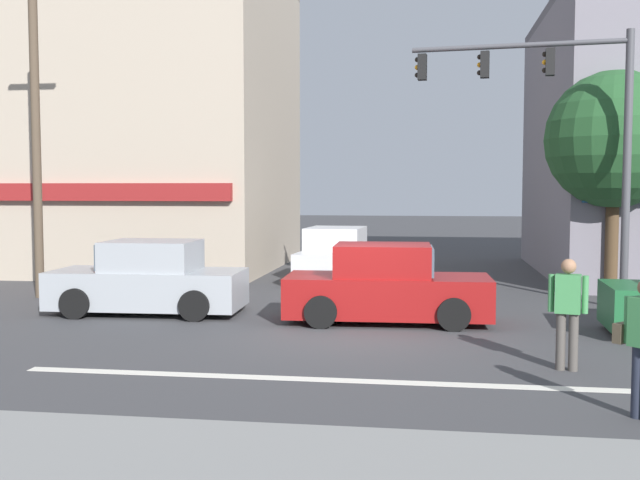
{
  "coord_description": "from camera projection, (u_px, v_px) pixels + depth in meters",
  "views": [
    {
      "loc": [
        1.4,
        -13.82,
        2.71
      ],
      "look_at": [
        -0.91,
        2.0,
        1.6
      ],
      "focal_mm": 42.0,
      "sensor_mm": 36.0,
      "label": 1
    }
  ],
  "objects": [
    {
      "name": "sedan_parked_curbside",
      "position": [
        387.0,
        287.0,
        15.12
      ],
      "size": [
        4.16,
        1.99,
        1.58
      ],
      "color": "maroon",
      "rests_on": "ground"
    },
    {
      "name": "sedan_approaching_near",
      "position": [
        149.0,
        281.0,
        16.17
      ],
      "size": [
        4.15,
        1.98,
        1.58
      ],
      "color": "#999EA3",
      "rests_on": "ground"
    },
    {
      "name": "traffic_light_mast",
      "position": [
        566.0,
        117.0,
        16.85
      ],
      "size": [
        4.87,
        0.72,
        6.2
      ],
      "color": "#47474C",
      "rests_on": "ground"
    },
    {
      "name": "building_left_block",
      "position": [
        86.0,
        119.0,
        25.96
      ],
      "size": [
        13.55,
        9.24,
        10.2
      ],
      "color": "tan",
      "rests_on": "ground"
    },
    {
      "name": "utility_pole_near_left",
      "position": [
        36.0,
        129.0,
        18.28
      ],
      "size": [
        1.4,
        0.22,
        8.02
      ],
      "color": "brown",
      "rests_on": "ground"
    },
    {
      "name": "pedestrian_mid_crossing",
      "position": [
        568.0,
        307.0,
        11.07
      ],
      "size": [
        0.56,
        0.3,
        1.67
      ],
      "color": "#4C4742",
      "rests_on": "ground"
    },
    {
      "name": "lane_marking_stripe",
      "position": [
        327.0,
        380.0,
        10.57
      ],
      "size": [
        9.0,
        0.24,
        0.01
      ],
      "primitive_type": "cube",
      "color": "silver",
      "rests_on": "ground"
    },
    {
      "name": "sedan_waiting_far",
      "position": [
        336.0,
        257.0,
        21.73
      ],
      "size": [
        2.07,
        4.2,
        1.58
      ],
      "color": "silver",
      "rests_on": "ground"
    },
    {
      "name": "ground_plane",
      "position": [
        353.0,
        333.0,
        14.03
      ],
      "size": [
        120.0,
        120.0,
        0.0
      ],
      "primitive_type": "plane",
      "color": "#3D3D3F"
    },
    {
      "name": "street_tree",
      "position": [
        614.0,
        140.0,
        18.49
      ],
      "size": [
        3.4,
        3.4,
        5.61
      ],
      "color": "#4C3823",
      "rests_on": "ground"
    }
  ]
}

